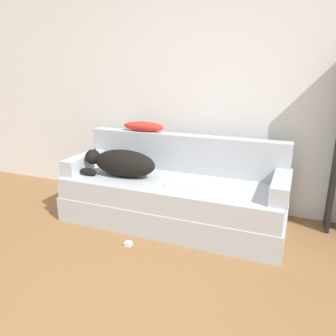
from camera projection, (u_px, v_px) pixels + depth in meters
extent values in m
cube|color=white|center=(209.00, 82.00, 3.43)|extent=(7.37, 0.06, 2.70)
cube|color=#B2B7BC|center=(172.00, 211.00, 3.27)|extent=(2.16, 0.81, 0.25)
cube|color=#B2B7BC|center=(171.00, 190.00, 3.20)|extent=(2.12, 0.77, 0.20)
cube|color=#B2B7BC|center=(184.00, 153.00, 3.42)|extent=(2.12, 0.15, 0.39)
cube|color=#B2B7BC|center=(85.00, 162.00, 3.51)|extent=(0.15, 0.62, 0.15)
cube|color=#B2B7BC|center=(281.00, 186.00, 2.78)|extent=(0.15, 0.62, 0.15)
ellipsoid|color=black|center=(124.00, 163.00, 3.26)|extent=(0.66, 0.28, 0.27)
sphere|color=black|center=(93.00, 157.00, 3.38)|extent=(0.16, 0.16, 0.16)
cone|color=black|center=(90.00, 152.00, 3.33)|extent=(0.05, 0.05, 0.07)
cone|color=black|center=(95.00, 151.00, 3.40)|extent=(0.05, 0.05, 0.07)
ellipsoid|color=black|center=(88.00, 172.00, 3.30)|extent=(0.20, 0.07, 0.08)
cube|color=silver|center=(184.00, 183.00, 3.06)|extent=(0.36, 0.23, 0.02)
ellipsoid|color=red|center=(143.00, 126.00, 3.53)|extent=(0.48, 0.14, 0.11)
cube|color=silver|center=(128.00, 244.00, 2.87)|extent=(0.06, 0.06, 0.03)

